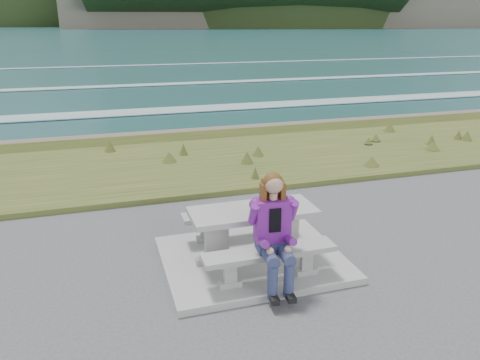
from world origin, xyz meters
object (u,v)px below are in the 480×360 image
(picnic_table, at_px, (253,220))
(bench_seaward, at_px, (239,216))
(bench_landward, at_px, (269,257))
(seated_woman, at_px, (275,247))

(picnic_table, height_order, bench_seaward, picnic_table)
(picnic_table, distance_m, bench_landward, 0.74)
(seated_woman, bearing_deg, picnic_table, 96.52)
(bench_seaward, relative_size, seated_woman, 1.20)
(bench_landward, bearing_deg, picnic_table, 90.00)
(bench_landward, bearing_deg, bench_seaward, 90.00)
(bench_seaward, height_order, seated_woman, seated_woman)
(bench_seaward, bearing_deg, picnic_table, -90.00)
(bench_landward, xyz_separation_m, bench_seaward, (0.00, 1.40, 0.00))
(picnic_table, height_order, seated_woman, seated_woman)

